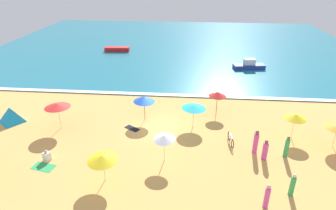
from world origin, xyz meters
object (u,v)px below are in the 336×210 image
at_px(beachgoer_5, 256,142).
at_px(beach_umbrella_7, 57,105).
at_px(parked_bicycle, 231,139).
at_px(beach_tent, 11,115).
at_px(beach_umbrella_5, 164,137).
at_px(beach_umbrella_6, 144,99).
at_px(beachgoer_4, 287,147).
at_px(small_boat_0, 249,65).
at_px(beachgoer_1, 292,185).
at_px(beach_umbrella_3, 218,94).
at_px(beachgoer_0, 47,156).
at_px(beachgoer_2, 265,150).
at_px(beachgoer_3, 267,197).
at_px(beach_umbrella_4, 194,107).
at_px(small_boat_1, 117,49).
at_px(beach_umbrella_1, 295,116).
at_px(beach_umbrella_0, 103,158).

bearing_deg(beachgoer_5, beach_umbrella_7, 172.07).
bearing_deg(parked_bicycle, beach_tent, 174.70).
height_order(beach_umbrella_5, beach_umbrella_6, beach_umbrella_6).
bearing_deg(beachgoer_4, beach_tent, 172.12).
distance_m(beachgoer_4, small_boat_0, 19.62).
relative_size(beach_umbrella_6, beachgoer_1, 1.48).
distance_m(beach_umbrella_3, small_boat_0, 14.19).
xyz_separation_m(beachgoer_0, beachgoer_2, (15.53, 1.50, 0.38)).
bearing_deg(beachgoer_0, beachgoer_3, -12.36).
bearing_deg(beachgoer_4, beach_umbrella_4, 149.65).
distance_m(beach_umbrella_5, small_boat_1, 29.67).
height_order(beach_umbrella_1, small_boat_0, beach_umbrella_1).
bearing_deg(parked_bicycle, beach_umbrella_0, -149.47).
height_order(beach_umbrella_3, beachgoer_3, beach_umbrella_3).
xyz_separation_m(beach_tent, beachgoer_4, (22.79, -3.15, 0.09)).
bearing_deg(small_boat_1, beachgoer_1, -58.92).
height_order(beach_umbrella_7, beachgoer_1, beach_umbrella_7).
relative_size(beach_umbrella_6, beach_tent, 1.15).
distance_m(beachgoer_0, small_boat_1, 28.54).
relative_size(beach_umbrella_0, beach_umbrella_5, 1.29).
bearing_deg(beachgoer_2, beach_tent, 170.45).
xyz_separation_m(beach_umbrella_0, beachgoer_5, (10.23, 4.02, -0.90)).
height_order(beach_umbrella_1, parked_bicycle, beach_umbrella_1).
bearing_deg(beach_umbrella_6, small_boat_1, 110.19).
bearing_deg(beachgoer_3, beach_umbrella_5, 147.89).
bearing_deg(beach_umbrella_1, beach_tent, 179.05).
xyz_separation_m(beach_umbrella_3, beachgoer_2, (2.99, -6.87, -1.23)).
height_order(beach_umbrella_0, beach_umbrella_4, beach_umbrella_4).
xyz_separation_m(beach_umbrella_4, beachgoer_1, (5.99, -7.90, -1.10)).
bearing_deg(beachgoer_3, beach_umbrella_1, 64.74).
height_order(beach_umbrella_3, beach_umbrella_6, beach_umbrella_6).
height_order(beachgoer_1, small_boat_0, beachgoer_1).
xyz_separation_m(beachgoer_1, small_boat_0, (1.29, 23.57, -0.20)).
height_order(beach_umbrella_4, small_boat_1, beach_umbrella_4).
relative_size(parked_bicycle, beachgoer_2, 1.15).
bearing_deg(beach_umbrella_3, beach_umbrella_5, -118.50).
distance_m(beachgoer_1, beachgoer_4, 4.03).
height_order(beach_umbrella_3, small_boat_1, beach_umbrella_3).
bearing_deg(beachgoer_0, beach_umbrella_4, 29.41).
height_order(beach_umbrella_3, beachgoer_0, beach_umbrella_3).
bearing_deg(beach_umbrella_4, beachgoer_2, -40.31).
bearing_deg(beach_umbrella_7, beachgoer_5, -7.93).
bearing_deg(beach_umbrella_4, beach_umbrella_1, -8.47).
distance_m(beach_umbrella_4, beachgoer_0, 12.03).
bearing_deg(beachgoer_4, beachgoer_1, -100.58).
distance_m(beachgoer_0, beachgoer_1, 16.51).
relative_size(parked_bicycle, small_boat_0, 0.43).
height_order(beachgoer_4, small_boat_0, beachgoer_4).
bearing_deg(small_boat_1, beachgoer_0, -85.97).
bearing_deg(beachgoer_2, small_boat_0, 83.88).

